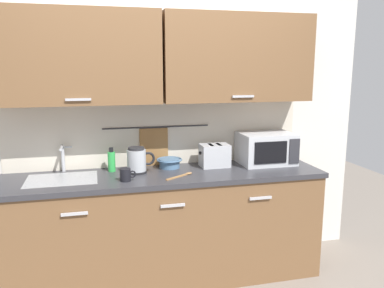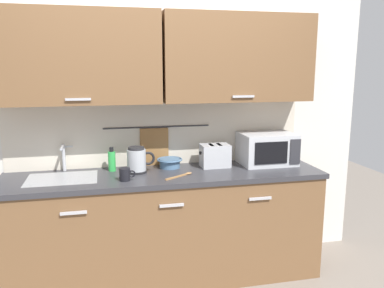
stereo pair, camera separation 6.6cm
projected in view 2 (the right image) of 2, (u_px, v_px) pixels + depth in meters
The scene contains 10 objects.
counter_unit at pixel (164, 226), 3.23m from camera, with size 2.53×0.64×0.90m.
back_wall_assembly at pixel (159, 92), 3.25m from camera, with size 3.70×0.41×2.50m.
sink_faucet at pixel (64, 154), 3.16m from camera, with size 0.09×0.17×0.22m.
microwave at pixel (267, 149), 3.42m from camera, with size 0.46×0.35×0.27m.
electric_kettle at pixel (137, 160), 3.14m from camera, with size 0.23×0.16×0.21m.
dish_soap_bottle at pixel (112, 161), 3.19m from camera, with size 0.06×0.06×0.20m.
mug_near_sink at pixel (125, 174), 2.93m from camera, with size 0.12×0.08×0.09m.
mixing_bowl at pixel (170, 162), 3.31m from camera, with size 0.21×0.21×0.08m.
toaster at pixel (215, 155), 3.33m from camera, with size 0.26×0.17×0.19m.
wooden_spoon at pixel (182, 175), 3.06m from camera, with size 0.24×0.18×0.01m.
Camera 2 is at (-0.46, -2.71, 1.73)m, focal length 37.00 mm.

